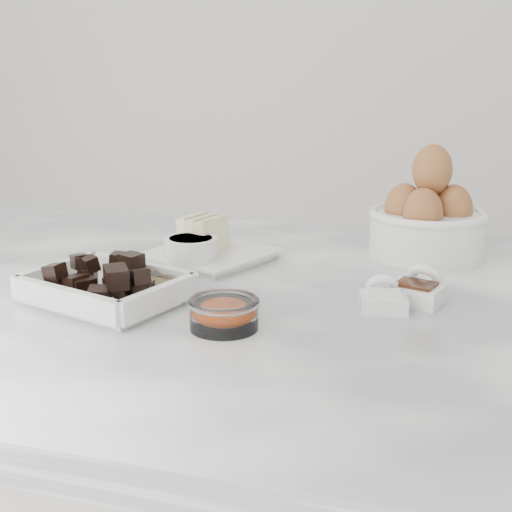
{
  "coord_description": "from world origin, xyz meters",
  "views": [
    {
      "loc": [
        0.26,
        -0.82,
        1.22
      ],
      "look_at": [
        0.02,
        0.03,
        0.98
      ],
      "focal_mm": 50.0,
      "sensor_mm": 36.0,
      "label": 1
    }
  ],
  "objects": [
    {
      "name": "vanilla_spoon",
      "position": [
        0.23,
        0.03,
        0.96
      ],
      "size": [
        0.07,
        0.09,
        0.05
      ],
      "color": "white",
      "rests_on": "marble_slab"
    },
    {
      "name": "marble_slab",
      "position": [
        0.0,
        0.0,
        0.92
      ],
      "size": [
        1.2,
        0.8,
        0.04
      ],
      "primitive_type": "cube",
      "color": "white",
      "rests_on": "cabinet"
    },
    {
      "name": "sugar_ramekin",
      "position": [
        -0.09,
        0.08,
        0.96
      ],
      "size": [
        0.07,
        0.07,
        0.04
      ],
      "color": "white",
      "rests_on": "marble_slab"
    },
    {
      "name": "salt_spoon",
      "position": [
        0.19,
        -0.01,
        0.95
      ],
      "size": [
        0.06,
        0.07,
        0.04
      ],
      "color": "white",
      "rests_on": "marble_slab"
    },
    {
      "name": "honey_bowl",
      "position": [
        -0.07,
        -0.06,
        0.96
      ],
      "size": [
        0.07,
        0.07,
        0.03
      ],
      "color": "white",
      "rests_on": "marble_slab"
    },
    {
      "name": "egg_bowl",
      "position": [
        0.22,
        0.24,
        0.99
      ],
      "size": [
        0.17,
        0.17,
        0.17
      ],
      "color": "white",
      "rests_on": "marble_slab"
    },
    {
      "name": "zest_bowl",
      "position": [
        0.03,
        -0.13,
        0.96
      ],
      "size": [
        0.08,
        0.08,
        0.03
      ],
      "color": "white",
      "rests_on": "marble_slab"
    },
    {
      "name": "chocolate_dish",
      "position": [
        -0.14,
        -0.08,
        0.96
      ],
      "size": [
        0.22,
        0.19,
        0.05
      ],
      "color": "white",
      "rests_on": "marble_slab"
    },
    {
      "name": "butter_plate",
      "position": [
        -0.08,
        0.13,
        0.96
      ],
      "size": [
        0.2,
        0.2,
        0.06
      ],
      "color": "white",
      "rests_on": "marble_slab"
    }
  ]
}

